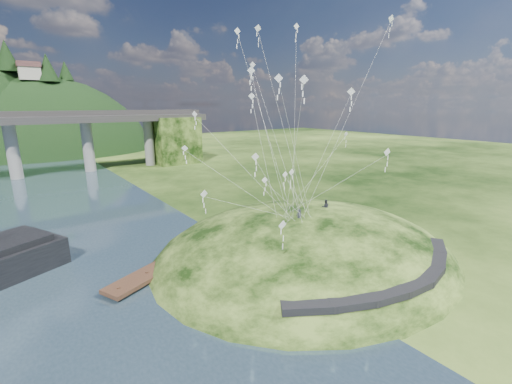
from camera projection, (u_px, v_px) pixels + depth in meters
ground at (260, 281)px, 32.89m from camera, size 320.00×320.00×0.00m
grass_hill at (304, 265)px, 39.42m from camera, size 36.00×32.00×13.00m
footpath at (398, 279)px, 29.06m from camera, size 22.29×5.84×0.83m
wooden_dock at (171, 261)px, 35.92m from camera, size 15.08×8.45×1.10m
kite_flyers at (317, 203)px, 38.26m from camera, size 6.21×1.93×1.90m
kite_swarm at (280, 114)px, 35.81m from camera, size 21.17×17.97×20.68m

